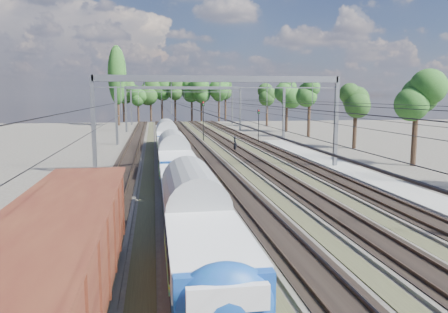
{
  "coord_description": "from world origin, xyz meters",
  "views": [
    {
      "loc": [
        -6.17,
        -10.46,
        7.16
      ],
      "look_at": [
        -1.19,
        20.31,
        2.8
      ],
      "focal_mm": 35.0,
      "sensor_mm": 36.0,
      "label": 1
    }
  ],
  "objects": [
    {
      "name": "track_bed",
      "position": [
        -0.0,
        45.0,
        0.1
      ],
      "size": [
        21.0,
        130.0,
        0.34
      ],
      "color": "#47423A",
      "rests_on": "ground"
    },
    {
      "name": "platform",
      "position": [
        12.0,
        20.0,
        0.15
      ],
      "size": [
        3.0,
        70.0,
        0.3
      ],
      "primitive_type": "cube",
      "color": "gray",
      "rests_on": "ground"
    },
    {
      "name": "catenary",
      "position": [
        0.33,
        52.69,
        6.4
      ],
      "size": [
        25.65,
        130.0,
        9.0
      ],
      "color": "slate",
      "rests_on": "ground"
    },
    {
      "name": "tree_belt",
      "position": [
        7.73,
        90.63,
        8.27
      ],
      "size": [
        40.54,
        101.95,
        12.2
      ],
      "color": "black",
      "rests_on": "ground"
    },
    {
      "name": "poplar",
      "position": [
        -14.5,
        98.0,
        11.89
      ],
      "size": [
        4.4,
        4.4,
        19.04
      ],
      "color": "black",
      "rests_on": "ground"
    },
    {
      "name": "emu_train",
      "position": [
        -4.5,
        27.37,
        2.31
      ],
      "size": [
        2.69,
        56.9,
        3.93
      ],
      "color": "black",
      "rests_on": "ground"
    },
    {
      "name": "freight_boxcar",
      "position": [
        -9.0,
        2.26,
        2.31
      ],
      "size": [
        3.04,
        14.67,
        3.78
      ],
      "color": "black",
      "rests_on": "ground"
    },
    {
      "name": "worker",
      "position": [
        4.12,
        44.28,
        0.99
      ],
      "size": [
        0.61,
        0.8,
        1.99
      ],
      "primitive_type": "imported",
      "rotation": [
        0.0,
        0.0,
        1.77
      ],
      "color": "black",
      "rests_on": "ground"
    },
    {
      "name": "signal_near",
      "position": [
        1.68,
        58.69,
        3.96
      ],
      "size": [
        0.45,
        0.42,
        6.26
      ],
      "rotation": [
        0.0,
        0.0,
        0.43
      ],
      "color": "black",
      "rests_on": "ground"
    },
    {
      "name": "signal_far",
      "position": [
        9.35,
        53.11,
        3.23
      ],
      "size": [
        0.36,
        0.34,
        5.1
      ],
      "rotation": [
        0.0,
        0.0,
        0.36
      ],
      "color": "black",
      "rests_on": "ground"
    }
  ]
}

